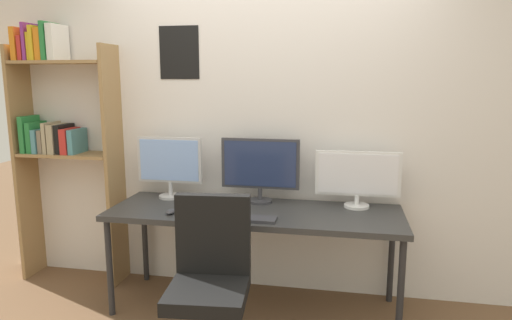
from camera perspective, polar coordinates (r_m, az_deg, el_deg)
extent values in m
cube|color=silver|center=(3.52, 1.14, 4.43)|extent=(4.45, 0.10, 2.60)
cube|color=black|center=(3.63, -9.60, 13.13)|extent=(0.31, 0.01, 0.40)
cube|color=#333333|center=(3.23, -0.17, -6.63)|extent=(2.05, 0.68, 0.04)
cylinder|color=#262628|center=(3.42, -17.87, -12.75)|extent=(0.04, 0.04, 0.70)
cylinder|color=#262628|center=(3.06, 17.66, -15.56)|extent=(0.04, 0.04, 0.70)
cylinder|color=#262628|center=(3.90, -13.75, -9.63)|extent=(0.04, 0.04, 0.70)
cylinder|color=#262628|center=(3.59, 16.59, -11.55)|extent=(0.04, 0.04, 0.70)
cube|color=#9E7A4C|center=(4.21, -26.93, -0.46)|extent=(0.03, 0.28, 1.91)
cube|color=#9E7A4C|center=(3.78, -17.28, -0.93)|extent=(0.03, 0.28, 1.91)
cube|color=#9E7A4C|center=(3.96, -22.46, 0.67)|extent=(0.76, 0.28, 0.02)
cube|color=#9E7A4C|center=(3.92, -23.20, 11.19)|extent=(0.76, 0.28, 0.02)
cube|color=#287F3D|center=(4.13, -26.47, 2.96)|extent=(0.04, 0.22, 0.29)
cube|color=#287F3D|center=(4.11, -25.78, 2.64)|extent=(0.04, 0.22, 0.25)
cube|color=teal|center=(4.07, -25.27, 2.22)|extent=(0.04, 0.22, 0.19)
cube|color=gray|center=(4.06, -24.64, 2.21)|extent=(0.04, 0.22, 0.18)
cube|color=tan|center=(4.02, -24.20, 2.62)|extent=(0.03, 0.22, 0.25)
cube|color=tan|center=(3.99, -23.58, 2.50)|extent=(0.05, 0.22, 0.23)
cube|color=black|center=(3.97, -22.82, 2.51)|extent=(0.05, 0.22, 0.23)
cube|color=red|center=(3.93, -22.23, 2.26)|extent=(0.06, 0.22, 0.20)
cube|color=teal|center=(3.90, -21.45, 2.22)|extent=(0.04, 0.22, 0.19)
cube|color=orange|center=(4.11, -27.29, 12.74)|extent=(0.04, 0.22, 0.25)
cube|color=red|center=(4.08, -26.63, 12.35)|extent=(0.03, 0.22, 0.19)
cube|color=#8C338C|center=(4.06, -26.24, 13.09)|extent=(0.03, 0.22, 0.28)
cube|color=gold|center=(4.05, -25.77, 12.62)|extent=(0.03, 0.22, 0.21)
cube|color=gold|center=(4.01, -25.50, 13.03)|extent=(0.03, 0.22, 0.26)
cube|color=orange|center=(3.99, -24.85, 12.95)|extent=(0.05, 0.22, 0.24)
cube|color=#287F3D|center=(3.96, -24.36, 13.37)|extent=(0.03, 0.22, 0.29)
cube|color=white|center=(3.94, -23.58, 13.33)|extent=(0.06, 0.22, 0.27)
cube|color=black|center=(2.67, -6.08, -16.24)|extent=(0.48, 0.48, 0.08)
cube|color=black|center=(2.73, -5.39, -9.22)|extent=(0.44, 0.11, 0.48)
cylinder|color=silver|center=(3.61, -10.63, -4.49)|extent=(0.18, 0.18, 0.02)
cylinder|color=silver|center=(3.59, -10.67, -3.54)|extent=(0.03, 0.03, 0.10)
cube|color=silver|center=(3.55, -10.76, 0.02)|extent=(0.51, 0.03, 0.35)
cube|color=#8CB2F2|center=(3.54, -10.86, -0.03)|extent=(0.47, 0.01, 0.31)
cylinder|color=#38383D|center=(3.42, 0.51, -5.14)|extent=(0.18, 0.18, 0.02)
cylinder|color=#38383D|center=(3.40, 0.51, -4.27)|extent=(0.03, 0.03, 0.09)
cube|color=#38383D|center=(3.36, 0.53, -0.45)|extent=(0.58, 0.03, 0.37)
cube|color=navy|center=(3.34, 0.48, -0.51)|extent=(0.54, 0.01, 0.34)
cylinder|color=silver|center=(3.37, 12.48, -5.63)|extent=(0.18, 0.18, 0.02)
cylinder|color=silver|center=(3.36, 12.51, -4.91)|extent=(0.03, 0.03, 0.07)
cube|color=silver|center=(3.32, 12.64, -1.67)|extent=(0.60, 0.03, 0.32)
cube|color=white|center=(3.30, 12.65, -1.73)|extent=(0.55, 0.01, 0.29)
cube|color=#38383D|center=(3.00, -1.02, -7.34)|extent=(0.37, 0.13, 0.02)
ellipsoid|color=#38383D|center=(3.18, -10.66, -6.38)|extent=(0.06, 0.10, 0.03)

